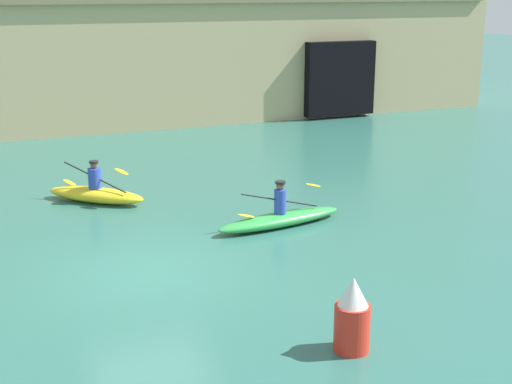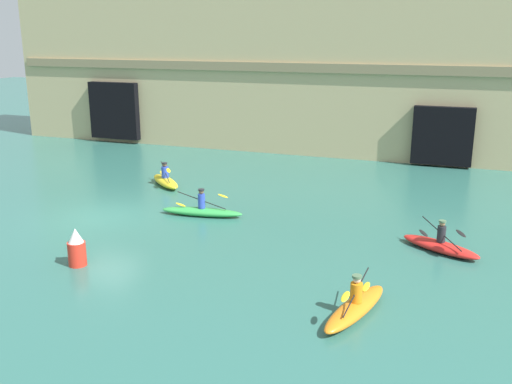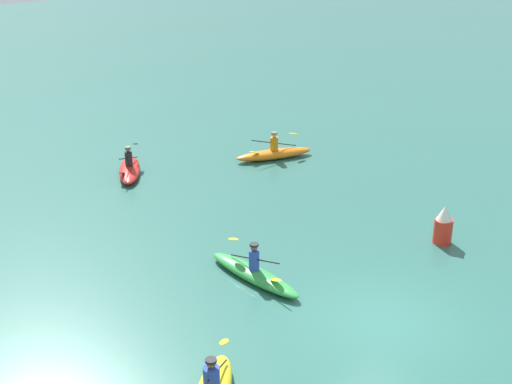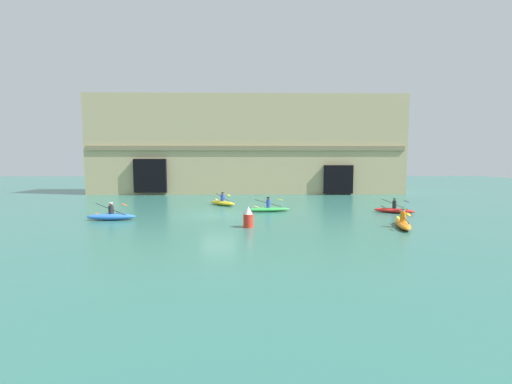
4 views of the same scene
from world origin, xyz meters
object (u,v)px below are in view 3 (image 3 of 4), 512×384
(kayak_orange, at_px, (274,153))
(kayak_red, at_px, (129,169))
(marker_buoy, at_px, (443,226))
(kayak_green, at_px, (254,273))

(kayak_orange, relative_size, kayak_red, 1.14)
(marker_buoy, bearing_deg, kayak_green, 76.12)
(kayak_red, xyz_separation_m, marker_buoy, (-10.84, -5.32, 0.36))
(marker_buoy, bearing_deg, kayak_red, 26.12)
(kayak_green, bearing_deg, kayak_red, 167.39)
(kayak_orange, xyz_separation_m, kayak_green, (-7.50, 6.28, -0.02))
(kayak_red, distance_m, kayak_green, 9.38)
(kayak_green, bearing_deg, kayak_orange, 131.98)
(kayak_orange, distance_m, kayak_green, 9.78)
(kayak_red, bearing_deg, marker_buoy, -125.60)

